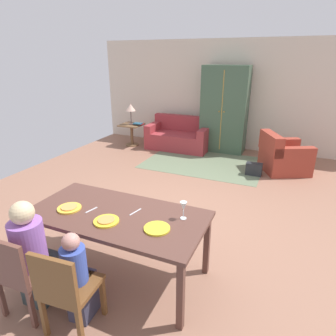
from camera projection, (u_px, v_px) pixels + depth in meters
The scene contains 24 objects.
ground_plane at pixel (191, 198), 5.03m from camera, with size 7.44×6.43×0.02m, color #90634E.
back_wall at pixel (235, 96), 7.34m from camera, with size 7.44×0.10×2.70m, color beige.
dining_table at pixel (117, 219), 3.02m from camera, with size 1.86×0.91×0.76m.
plate_near_man at pixel (69, 208), 3.08m from camera, with size 0.25×0.25×0.02m, color yellow.
pizza_near_man at pixel (69, 207), 3.08m from camera, with size 0.17×0.17×0.01m, color #DF954A.
plate_near_child at pixel (106, 221), 2.84m from camera, with size 0.25×0.25×0.02m, color yellow.
pizza_near_child at pixel (106, 220), 2.83m from camera, with size 0.17×0.17×0.01m, color #DA9146.
plate_near_woman at pixel (157, 228), 2.72m from camera, with size 0.25×0.25×0.02m, color yellow.
wine_glass at pixel (183, 207), 2.85m from camera, with size 0.07×0.07×0.19m.
fork at pixel (91, 210), 3.06m from camera, with size 0.02×0.15×0.01m, color silver.
knife at pixel (135, 212), 3.02m from camera, with size 0.01×0.17×0.01m, color silver.
dining_chair_man at pixel (20, 271), 2.58m from camera, with size 0.44×0.44×0.87m.
person_man at pixel (34, 257), 2.73m from camera, with size 0.30×0.40×1.11m.
dining_chair_child at pixel (65, 288), 2.39m from camera, with size 0.45×0.45×0.87m.
person_child at pixel (78, 279), 2.56m from camera, with size 0.22×0.30×0.92m.
area_rug at pixel (203, 163), 6.65m from camera, with size 2.60×1.80×0.01m, color #667458.
couch at pixel (179, 137), 7.63m from camera, with size 1.60×0.86×0.82m.
armchair at pixel (283, 157), 6.07m from camera, with size 1.15×1.14×0.82m.
armoire at pixel (224, 110), 7.17m from camera, with size 1.10×0.59×2.10m.
side_table at pixel (132, 132), 7.86m from camera, with size 0.56×0.56×0.58m.
table_lamp at pixel (131, 108), 7.63m from camera, with size 0.26×0.26×0.54m.
book_lower at pixel (139, 124), 7.75m from camera, with size 0.22×0.16×0.03m, color #A3282C.
book_upper at pixel (138, 124), 7.68m from camera, with size 0.22×0.16×0.03m, color #245672.
handbag at pixel (254, 169), 5.92m from camera, with size 0.32×0.16×0.26m, color #24262A.
Camera 1 is at (1.44, -3.68, 2.27)m, focal length 30.99 mm.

